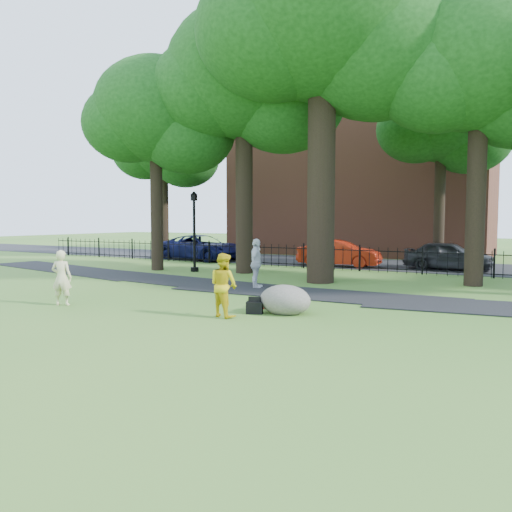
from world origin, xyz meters
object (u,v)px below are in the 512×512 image
Objects in this scene: red_sedan at (339,253)px; boulder at (285,298)px; big_tree at (327,25)px; woman at (62,278)px; man at (224,285)px; lamppost at (194,232)px.

boulder is at bearing -171.67° from red_sedan.
big_tree is 8.68× the size of woman.
red_sedan is (-3.35, 13.21, 0.29)m from boulder.
man is 1.16× the size of boulder.
man is 14.57m from red_sedan.
big_tree reaches higher than lamppost.
big_tree is 3.68× the size of lamppost.
red_sedan is at bearing 104.22° from boulder.
man is (0.37, -7.93, -9.30)m from big_tree.
man is at bearing 164.59° from woman.
big_tree is 9.91× the size of boulder.
boulder is (1.21, 1.20, -0.42)m from man.
man is 1.75m from boulder.
lamppost is at bearing -102.46° from woman.
woman reaches higher than boulder.
woman is (-4.79, -8.87, -9.32)m from big_tree.
man is at bearing -177.44° from red_sedan.
boulder is 0.33× the size of red_sedan.
red_sedan is (3.02, 15.35, -0.11)m from woman.
red_sedan is (-2.14, 14.41, -0.12)m from man.
big_tree reaches higher than man.
big_tree is at bearing 103.18° from boulder.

